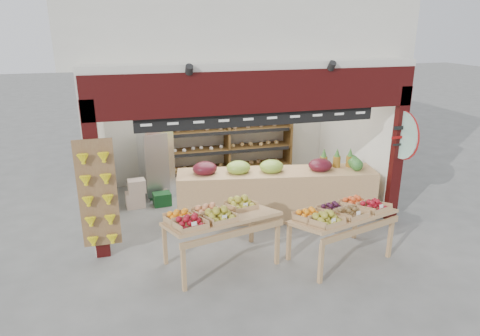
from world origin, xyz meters
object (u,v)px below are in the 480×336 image
object	(u,v)px
cardboard_stack	(147,195)
display_table_right	(342,214)
refrigerator	(156,162)
display_table_left	(213,217)
mid_counter	(275,192)
watermelon_pile	(353,205)
back_shelving	(227,135)

from	to	relation	value
cardboard_stack	display_table_right	bearing A→B (deg)	-46.64
refrigerator	display_table_right	world-z (taller)	refrigerator
display_table_left	refrigerator	bearing A→B (deg)	100.81
mid_counter	display_table_left	bearing A→B (deg)	-136.73
mid_counter	watermelon_pile	bearing A→B (deg)	-9.06
display_table_left	display_table_right	bearing A→B (deg)	-9.56
cardboard_stack	display_table_right	world-z (taller)	display_table_right
back_shelving	display_table_right	size ratio (longest dim) A/B	1.79
display_table_right	watermelon_pile	bearing A→B (deg)	53.88
back_shelving	display_table_right	world-z (taller)	back_shelving
refrigerator	display_table_right	size ratio (longest dim) A/B	0.90
back_shelving	mid_counter	world-z (taller)	back_shelving
back_shelving	cardboard_stack	world-z (taller)	back_shelving
cardboard_stack	display_table_left	xyz separation A→B (m)	(0.89, -2.76, 0.62)
mid_counter	refrigerator	bearing A→B (deg)	141.00
back_shelving	cardboard_stack	size ratio (longest dim) A/B	3.33
watermelon_pile	display_table_left	bearing A→B (deg)	-159.11
cardboard_stack	back_shelving	bearing A→B (deg)	26.34
display_table_left	watermelon_pile	size ratio (longest dim) A/B	2.77
back_shelving	display_table_left	bearing A→B (deg)	-106.76
display_table_right	refrigerator	bearing A→B (deg)	126.61
watermelon_pile	refrigerator	bearing A→B (deg)	151.94
display_table_left	back_shelving	bearing A→B (deg)	73.24
back_shelving	refrigerator	world-z (taller)	back_shelving
mid_counter	display_table_right	xyz separation A→B (m)	(0.48, -1.82, 0.28)
refrigerator	watermelon_pile	xyz separation A→B (m)	(3.81, -2.03, -0.63)
refrigerator	watermelon_pile	bearing A→B (deg)	-44.33
refrigerator	display_table_right	distance (m)	4.47
cardboard_stack	mid_counter	bearing A→B (deg)	-27.71
refrigerator	cardboard_stack	bearing A→B (deg)	-135.70
cardboard_stack	mid_counter	world-z (taller)	mid_counter
display_table_left	display_table_right	size ratio (longest dim) A/B	1.05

